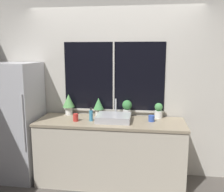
% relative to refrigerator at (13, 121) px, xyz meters
% --- Properties ---
extents(wall_back, '(8.00, 0.09, 2.70)m').
position_rel_refrigerator_xyz_m(wall_back, '(1.45, 0.38, 0.50)').
color(wall_back, '#BCB7AD').
rests_on(wall_back, ground_plane).
extents(wall_left, '(0.06, 7.00, 2.70)m').
position_rel_refrigerator_xyz_m(wall_left, '(-0.66, 1.17, 0.50)').
color(wall_left, '#BCB7AD').
rests_on(wall_left, ground_plane).
extents(counter, '(2.05, 0.66, 0.91)m').
position_rel_refrigerator_xyz_m(counter, '(1.45, -0.01, -0.39)').
color(counter, beige).
rests_on(counter, ground_plane).
extents(refrigerator, '(0.75, 0.70, 1.70)m').
position_rel_refrigerator_xyz_m(refrigerator, '(0.00, 0.00, 0.00)').
color(refrigerator, '#B7B7BC').
rests_on(refrigerator, ground_plane).
extents(sink, '(0.46, 0.43, 0.27)m').
position_rel_refrigerator_xyz_m(sink, '(1.50, -0.01, 0.11)').
color(sink, '#ADADB2').
rests_on(sink, counter).
extents(potted_plant_far_left, '(0.18, 0.18, 0.31)m').
position_rel_refrigerator_xyz_m(potted_plant_far_left, '(0.78, 0.24, 0.25)').
color(potted_plant_far_left, white).
rests_on(potted_plant_far_left, counter).
extents(potted_plant_center_left, '(0.15, 0.15, 0.27)m').
position_rel_refrigerator_xyz_m(potted_plant_center_left, '(1.24, 0.24, 0.22)').
color(potted_plant_center_left, white).
rests_on(potted_plant_center_left, counter).
extents(potted_plant_center_right, '(0.14, 0.14, 0.25)m').
position_rel_refrigerator_xyz_m(potted_plant_center_right, '(1.66, 0.24, 0.20)').
color(potted_plant_center_right, white).
rests_on(potted_plant_center_right, counter).
extents(potted_plant_far_right, '(0.11, 0.11, 0.22)m').
position_rel_refrigerator_xyz_m(potted_plant_far_right, '(2.12, 0.24, 0.17)').
color(potted_plant_far_right, white).
rests_on(potted_plant_far_right, counter).
extents(soap_bottle, '(0.05, 0.05, 0.19)m').
position_rel_refrigerator_xyz_m(soap_bottle, '(1.19, -0.05, 0.14)').
color(soap_bottle, teal).
rests_on(soap_bottle, counter).
extents(mug_red, '(0.07, 0.07, 0.10)m').
position_rel_refrigerator_xyz_m(mug_red, '(0.98, -0.09, 0.11)').
color(mug_red, '#B72D28').
rests_on(mug_red, counter).
extents(mug_blue, '(0.08, 0.08, 0.09)m').
position_rel_refrigerator_xyz_m(mug_blue, '(2.02, 0.04, 0.10)').
color(mug_blue, '#3351AD').
rests_on(mug_blue, counter).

